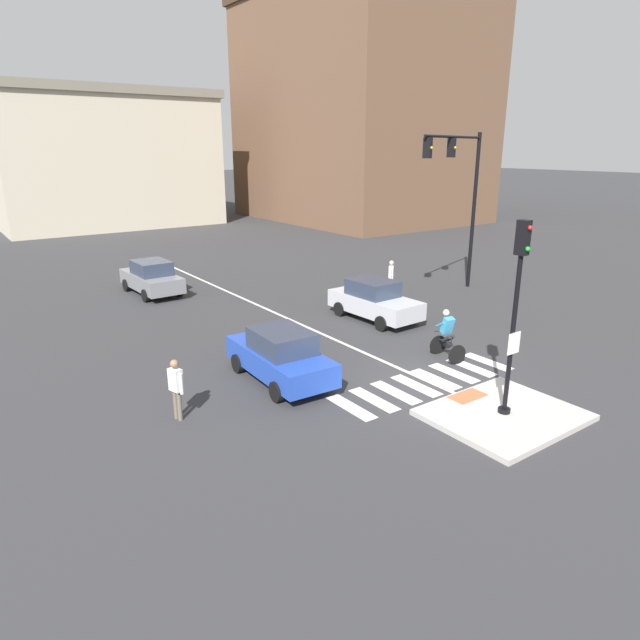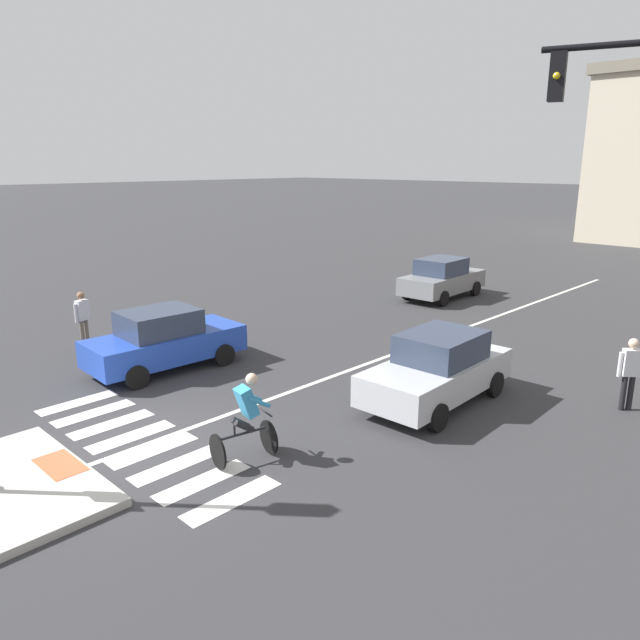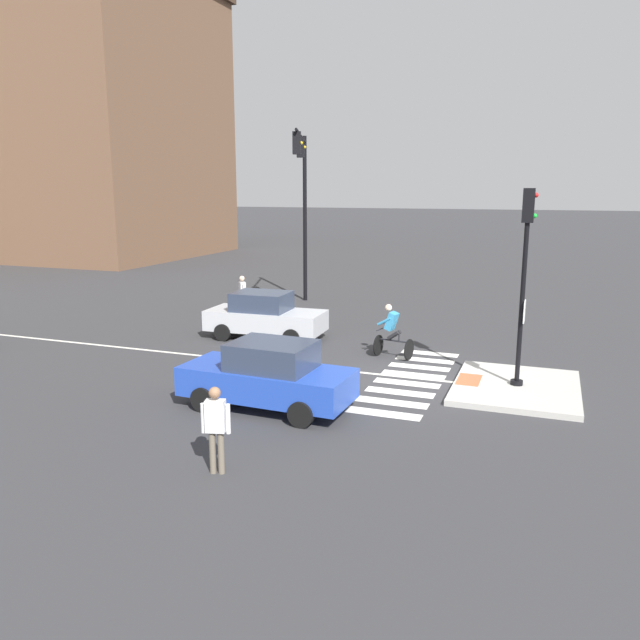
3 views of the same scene
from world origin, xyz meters
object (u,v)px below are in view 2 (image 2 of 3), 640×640
pedestrian_at_curb_left (83,315)px  car_silver_eastbound_mid (438,369)px  cyclist (246,416)px  pedestrian_waiting_far_side (630,368)px  car_grey_westbound_distant (442,278)px  car_blue_westbound_near (164,340)px

pedestrian_at_curb_left → car_silver_eastbound_mid: bearing=20.6°
cyclist → pedestrian_waiting_far_side: 8.51m
car_grey_westbound_distant → pedestrian_waiting_far_side: 11.53m
car_blue_westbound_near → car_silver_eastbound_mid: bearing=26.0°
car_blue_westbound_near → car_grey_westbound_distant: 12.55m
car_grey_westbound_distant → pedestrian_at_curb_left: 13.73m
cyclist → car_grey_westbound_distant: bearing=109.6°
car_grey_westbound_distant → cyclist: size_ratio=2.48×
car_silver_eastbound_mid → car_grey_westbound_distant: 11.15m
pedestrian_at_curb_left → car_grey_westbound_distant: bearing=73.1°
cyclist → pedestrian_waiting_far_side: cyclist is taller
car_silver_eastbound_mid → car_blue_westbound_near: bearing=-154.0°
car_blue_westbound_near → car_silver_eastbound_mid: size_ratio=1.00×
car_grey_westbound_distant → pedestrian_at_curb_left: bearing=-106.9°
pedestrian_at_curb_left → cyclist: bearing=-6.6°
car_blue_westbound_near → cyclist: bearing=-16.6°
pedestrian_waiting_far_side → pedestrian_at_curb_left: bearing=-154.5°
pedestrian_at_curb_left → pedestrian_waiting_far_side: size_ratio=1.00×
car_blue_westbound_near → pedestrian_waiting_far_side: bearing=30.4°
car_blue_westbound_near → cyclist: size_ratio=2.48×
car_silver_eastbound_mid → cyclist: cyclist is taller
pedestrian_at_curb_left → car_blue_westbound_near: bearing=9.6°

